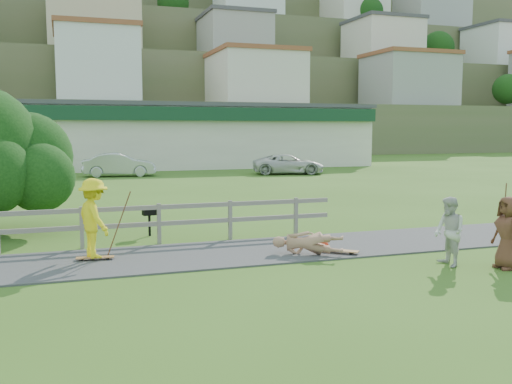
% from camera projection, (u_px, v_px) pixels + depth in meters
% --- Properties ---
extents(ground, '(260.00, 260.00, 0.00)m').
position_uv_depth(ground, '(271.00, 266.00, 12.97)').
color(ground, '#385D1A').
rests_on(ground, ground).
extents(path, '(34.00, 3.00, 0.04)m').
position_uv_depth(path, '(250.00, 251.00, 14.38)').
color(path, '#38393B').
rests_on(path, ground).
extents(fence, '(15.05, 0.10, 1.10)m').
position_uv_depth(fence, '(56.00, 222.00, 14.53)').
color(fence, slate).
rests_on(fence, ground).
extents(strip_mall, '(32.50, 10.75, 5.10)m').
position_uv_depth(strip_mall, '(170.00, 135.00, 46.85)').
color(strip_mall, beige).
rests_on(strip_mall, ground).
extents(hillside, '(220.00, 67.00, 47.50)m').
position_uv_depth(hillside, '(87.00, 62.00, 97.33)').
color(hillside, '#535F38').
rests_on(hillside, ground).
extents(skater_rider, '(1.07, 1.37, 1.86)m').
position_uv_depth(skater_rider, '(94.00, 222.00, 13.28)').
color(skater_rider, yellow).
rests_on(skater_rider, ground).
extents(skater_fallen, '(1.23, 1.68, 0.62)m').
position_uv_depth(skater_fallen, '(308.00, 243.00, 13.92)').
color(skater_fallen, '#AC7B5F').
rests_on(skater_fallen, ground).
extents(spectator_a, '(0.68, 0.83, 1.58)m').
position_uv_depth(spectator_a, '(449.00, 232.00, 12.85)').
color(spectator_a, beige).
rests_on(spectator_a, ground).
extents(spectator_c, '(0.58, 0.83, 1.62)m').
position_uv_depth(spectator_c, '(507.00, 233.00, 12.60)').
color(spectator_c, brown).
rests_on(spectator_c, ground).
extents(car_silver, '(4.80, 2.11, 1.53)m').
position_uv_depth(car_silver, '(119.00, 165.00, 37.14)').
color(car_silver, '#AAADB2').
rests_on(car_silver, ground).
extents(car_white, '(5.27, 3.32, 1.36)m').
position_uv_depth(car_white, '(288.00, 164.00, 39.02)').
color(car_white, silver).
rests_on(car_white, ground).
extents(bbq, '(0.40, 0.32, 0.81)m').
position_uv_depth(bbq, '(149.00, 222.00, 16.52)').
color(bbq, black).
rests_on(bbq, ground).
extents(longboard_rider, '(0.89, 0.31, 0.10)m').
position_uv_depth(longboard_rider, '(95.00, 259.00, 13.38)').
color(longboard_rider, brown).
rests_on(longboard_rider, ground).
extents(longboard_fallen, '(0.89, 0.83, 0.11)m').
position_uv_depth(longboard_fallen, '(339.00, 252.00, 14.11)').
color(longboard_fallen, brown).
rests_on(longboard_fallen, ground).
extents(helmet, '(0.27, 0.27, 0.27)m').
position_uv_depth(helmet, '(324.00, 246.00, 14.46)').
color(helmet, '#B9250C').
rests_on(helmet, ground).
extents(pole_rider, '(0.03, 0.03, 1.69)m').
position_uv_depth(pole_rider, '(119.00, 222.00, 13.86)').
color(pole_rider, brown).
rests_on(pole_rider, ground).
extents(pole_spec_left, '(0.03, 0.03, 1.77)m').
position_uv_depth(pole_spec_left, '(504.00, 219.00, 14.08)').
color(pole_spec_left, brown).
rests_on(pole_spec_left, ground).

